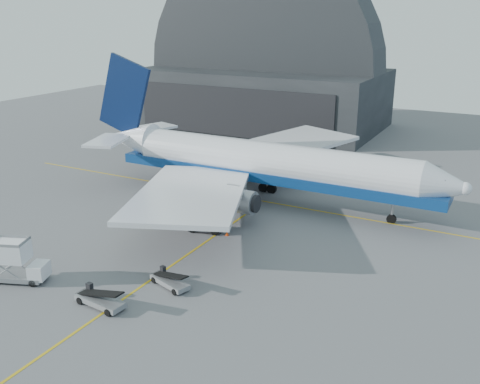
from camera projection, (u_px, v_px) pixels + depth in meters
The scene contains 9 objects.
ground at pixel (178, 261), 53.35m from camera, with size 200.00×200.00×0.00m, color #565659.
taxi_lines at pixel (238, 220), 63.94m from camera, with size 80.00×42.12×0.02m.
hangar at pixel (263, 81), 114.38m from camera, with size 50.00×28.30×28.00m.
airliner at pixel (257, 162), 69.23m from camera, with size 52.05×50.47×18.27m.
catering_truck at pixel (14, 262), 48.84m from camera, with size 5.97×3.93×3.85m.
pushback_tug at pixel (207, 225), 60.52m from camera, with size 4.12×2.91×1.74m.
belt_loader_a at pixel (100, 300), 45.07m from camera, with size 5.06×2.13×1.90m.
belt_loader_b at pixel (170, 281), 48.36m from camera, with size 4.57×2.66×1.72m.
traffic_cone at pixel (227, 233), 59.37m from camera, with size 0.39×0.39×0.57m.
Camera 1 is at (28.12, -39.77, 23.66)m, focal length 40.00 mm.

